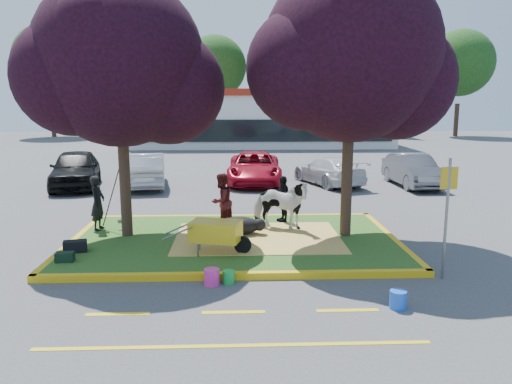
{
  "coord_description": "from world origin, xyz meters",
  "views": [
    {
      "loc": [
        0.07,
        -12.34,
        3.65
      ],
      "look_at": [
        0.57,
        0.5,
        1.25
      ],
      "focal_mm": 35.0,
      "sensor_mm": 36.0,
      "label": 1
    }
  ],
  "objects_px": {
    "calf": "(239,226)",
    "car_silver": "(146,170)",
    "bucket_pink": "(212,277)",
    "bucket_green": "(229,277)",
    "sign_post": "(447,205)",
    "handler": "(98,203)",
    "wheelbarrow": "(216,231)",
    "car_black": "(76,169)",
    "cow": "(280,205)",
    "bucket_blue": "(398,300)"
  },
  "relations": [
    {
      "from": "calf",
      "to": "car_silver",
      "type": "distance_m",
      "value": 9.15
    },
    {
      "from": "calf",
      "to": "bucket_pink",
      "type": "distance_m",
      "value": 3.27
    },
    {
      "from": "bucket_green",
      "to": "sign_post",
      "type": "bearing_deg",
      "value": 1.3
    },
    {
      "from": "handler",
      "to": "wheelbarrow",
      "type": "xyz_separation_m",
      "value": [
        3.29,
        -2.29,
        -0.21
      ]
    },
    {
      "from": "bucket_green",
      "to": "car_black",
      "type": "relative_size",
      "value": 0.06
    },
    {
      "from": "cow",
      "to": "sign_post",
      "type": "distance_m",
      "value": 4.71
    },
    {
      "from": "car_black",
      "to": "bucket_pink",
      "type": "bearing_deg",
      "value": -73.38
    },
    {
      "from": "wheelbarrow",
      "to": "car_black",
      "type": "height_order",
      "value": "car_black"
    },
    {
      "from": "cow",
      "to": "car_silver",
      "type": "distance_m",
      "value": 9.28
    },
    {
      "from": "bucket_green",
      "to": "car_black",
      "type": "distance_m",
      "value": 13.13
    },
    {
      "from": "handler",
      "to": "bucket_blue",
      "type": "distance_m",
      "value": 8.39
    },
    {
      "from": "handler",
      "to": "car_silver",
      "type": "xyz_separation_m",
      "value": [
        -0.06,
        7.63,
        -0.17
      ]
    },
    {
      "from": "sign_post",
      "to": "cow",
      "type": "bearing_deg",
      "value": 129.06
    },
    {
      "from": "bucket_green",
      "to": "bucket_blue",
      "type": "relative_size",
      "value": 0.82
    },
    {
      "from": "wheelbarrow",
      "to": "bucket_blue",
      "type": "xyz_separation_m",
      "value": [
        3.31,
        -2.84,
        -0.51
      ]
    },
    {
      "from": "cow",
      "to": "car_black",
      "type": "height_order",
      "value": "car_black"
    },
    {
      "from": "cow",
      "to": "wheelbarrow",
      "type": "bearing_deg",
      "value": 163.51
    },
    {
      "from": "wheelbarrow",
      "to": "bucket_blue",
      "type": "height_order",
      "value": "wheelbarrow"
    },
    {
      "from": "calf",
      "to": "car_silver",
      "type": "height_order",
      "value": "car_silver"
    },
    {
      "from": "calf",
      "to": "wheelbarrow",
      "type": "distance_m",
      "value": 1.74
    },
    {
      "from": "bucket_blue",
      "to": "car_silver",
      "type": "distance_m",
      "value": 14.41
    },
    {
      "from": "car_silver",
      "to": "cow",
      "type": "bearing_deg",
      "value": 114.52
    },
    {
      "from": "sign_post",
      "to": "car_silver",
      "type": "distance_m",
      "value": 13.92
    },
    {
      "from": "calf",
      "to": "handler",
      "type": "height_order",
      "value": "handler"
    },
    {
      "from": "car_silver",
      "to": "bucket_green",
      "type": "bearing_deg",
      "value": 99.76
    },
    {
      "from": "calf",
      "to": "wheelbarrow",
      "type": "relative_size",
      "value": 0.55
    },
    {
      "from": "car_silver",
      "to": "handler",
      "type": "bearing_deg",
      "value": 82.51
    },
    {
      "from": "calf",
      "to": "sign_post",
      "type": "distance_m",
      "value": 5.29
    },
    {
      "from": "bucket_green",
      "to": "bucket_pink",
      "type": "bearing_deg",
      "value": -167.65
    },
    {
      "from": "wheelbarrow",
      "to": "handler",
      "type": "bearing_deg",
      "value": 160.58
    },
    {
      "from": "calf",
      "to": "handler",
      "type": "xyz_separation_m",
      "value": [
        -3.81,
        0.66,
        0.5
      ]
    },
    {
      "from": "cow",
      "to": "car_silver",
      "type": "bearing_deg",
      "value": 53.99
    },
    {
      "from": "handler",
      "to": "car_silver",
      "type": "height_order",
      "value": "handler"
    },
    {
      "from": "calf",
      "to": "bucket_green",
      "type": "distance_m",
      "value": 3.15
    },
    {
      "from": "bucket_blue",
      "to": "car_black",
      "type": "xyz_separation_m",
      "value": [
        -9.56,
        12.69,
        0.62
      ]
    },
    {
      "from": "calf",
      "to": "bucket_pink",
      "type": "bearing_deg",
      "value": -122.46
    },
    {
      "from": "cow",
      "to": "calf",
      "type": "distance_m",
      "value": 1.28
    },
    {
      "from": "sign_post",
      "to": "bucket_blue",
      "type": "bearing_deg",
      "value": -136.32
    },
    {
      "from": "wheelbarrow",
      "to": "calf",
      "type": "bearing_deg",
      "value": 87.65
    },
    {
      "from": "cow",
      "to": "calf",
      "type": "relative_size",
      "value": 1.47
    },
    {
      "from": "wheelbarrow",
      "to": "car_silver",
      "type": "height_order",
      "value": "car_silver"
    },
    {
      "from": "cow",
      "to": "car_black",
      "type": "relative_size",
      "value": 0.35
    },
    {
      "from": "bucket_pink",
      "to": "bucket_blue",
      "type": "distance_m",
      "value": 3.58
    },
    {
      "from": "cow",
      "to": "bucket_blue",
      "type": "relative_size",
      "value": 5.0
    },
    {
      "from": "handler",
      "to": "bucket_blue",
      "type": "height_order",
      "value": "handler"
    },
    {
      "from": "wheelbarrow",
      "to": "bucket_pink",
      "type": "bearing_deg",
      "value": -75.86
    },
    {
      "from": "car_black",
      "to": "handler",
      "type": "bearing_deg",
      "value": -80.5
    },
    {
      "from": "cow",
      "to": "sign_post",
      "type": "bearing_deg",
      "value": -117.19
    },
    {
      "from": "cow",
      "to": "bucket_pink",
      "type": "xyz_separation_m",
      "value": [
        -1.67,
        -3.67,
        -0.67
      ]
    },
    {
      "from": "bucket_pink",
      "to": "bucket_green",
      "type": "bearing_deg",
      "value": 12.35
    }
  ]
}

